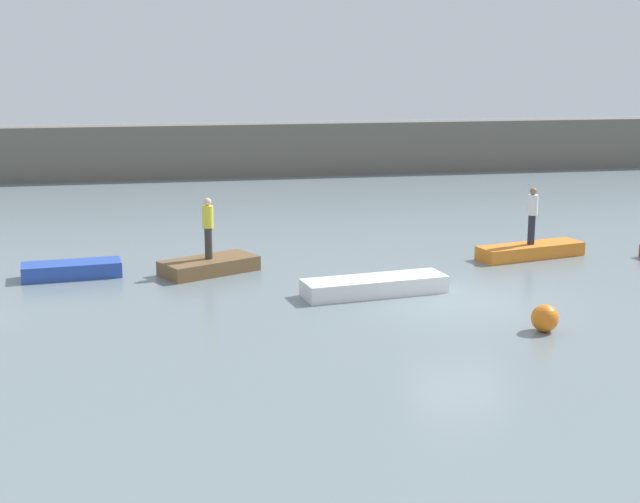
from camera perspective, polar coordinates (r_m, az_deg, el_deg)
The scene contains 9 objects.
ground_plane at distance 23.51m, azimuth 8.85°, elevation -3.24°, with size 120.00×120.00×0.00m, color slate.
embankment_wall at distance 46.88m, azimuth -1.14°, elevation 6.43°, with size 80.00×1.20×2.65m, color #666056.
rowboat_blue at distance 26.77m, azimuth -15.30°, elevation -1.11°, with size 2.74×0.99×0.43m, color #2B4CAD.
rowboat_brown at distance 26.52m, azimuth -6.96°, elevation -0.89°, with size 2.75×1.28×0.42m, color brown.
rowboat_white at distance 24.10m, azimuth 3.44°, elevation -2.16°, with size 3.86×1.08×0.45m, color white.
rowboat_orange at distance 29.02m, azimuth 13.04°, elevation 0.04°, with size 3.48×0.95×0.42m, color orange.
person_white_shirt at distance 28.79m, azimuth 13.16°, elevation 2.37°, with size 0.32×0.32×1.77m.
person_yellow_shirt at distance 26.27m, azimuth -7.03°, elevation 1.66°, with size 0.32×0.32×1.78m.
mooring_buoy at distance 21.52m, azimuth 13.91°, elevation -4.08°, with size 0.63×0.63×0.63m, color orange.
Camera 1 is at (-7.66, -21.30, 6.35)m, focal length 51.07 mm.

